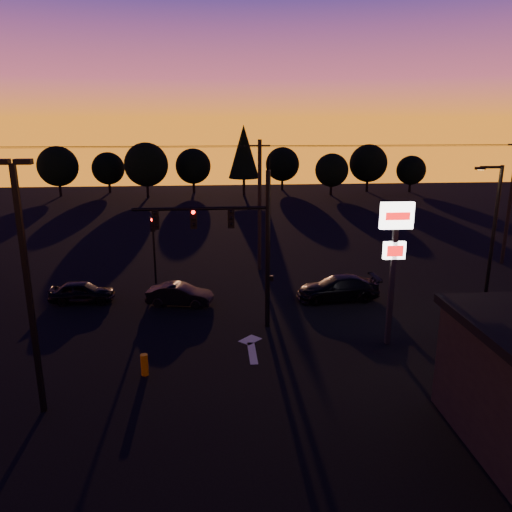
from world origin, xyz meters
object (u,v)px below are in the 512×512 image
Objects in this scene: parking_lot_light at (26,274)px; streetlight at (492,232)px; secondary_signal at (154,240)px; pylon_sign at (395,244)px; car_left at (82,292)px; car_right at (338,288)px; car_mid at (180,295)px; traffic_signal_mast at (235,234)px; bollard at (144,365)px.

parking_lot_light reaches higher than streetlight.
secondary_signal is 0.64× the size of pylon_sign.
pylon_sign is at bearing 17.23° from parking_lot_light.
car_right is at bearing -91.77° from car_left.
car_right is (13.56, 10.56, -4.56)m from parking_lot_light.
pylon_sign is at bearing -39.77° from secondary_signal.
car_right is at bearing -78.12° from car_mid.
secondary_signal is at bearing 123.19° from traffic_signal_mast.
bollard is (0.86, -12.09, -2.40)m from secondary_signal.
car_left is (-15.88, 6.86, -4.29)m from pylon_sign.
bollard is (3.36, 2.39, -4.81)m from parking_lot_light.
secondary_signal is at bearing -49.83° from car_left.
streetlight is 2.18× the size of car_left.
car_left reaches higher than bollard.
car_left is at bearing 156.63° from pylon_sign.
secondary_signal reaches higher than car_left.
streetlight reaches higher than car_left.
car_right is at bearing 38.70° from bollard.
pylon_sign is (14.50, 4.50, -0.36)m from parking_lot_light.
bollard is at bearing -131.31° from traffic_signal_mast.
car_mid is 9.25m from car_right.
secondary_signal is 15.75m from pylon_sign.
streetlight is (21.41, 8.50, -0.85)m from parking_lot_light.
car_left is at bearing 117.85° from bollard.
secondary_signal is 1.17× the size of car_mid.
pylon_sign is 1.40× the size of car_right.
car_left is (-8.78, 4.36, -4.31)m from traffic_signal_mast.
car_mid is at bearing -92.58° from car_right.
pylon_sign is at bearing -112.10° from car_left.
traffic_signal_mast is at bearing 43.37° from parking_lot_light.
parking_lot_light is 1.14× the size of streetlight.
secondary_signal is 5.46m from car_left.
parking_lot_light is 1.88× the size of car_right.
secondary_signal is at bearing 94.07° from bollard.
streetlight reaches higher than pylon_sign.
parking_lot_light is 12.24m from car_mid.
streetlight is at bearing 30.08° from pylon_sign.
car_mid is at bearing 131.69° from traffic_signal_mast.
car_right is at bearing 98.81° from pylon_sign.
parking_lot_light is (-7.40, -6.99, 0.33)m from traffic_signal_mast.
streetlight is 8.61× the size of bollard.
bollard is at bearing -161.31° from streetlight.
parking_lot_light is 15.19m from pylon_sign.
bollard is (-4.04, -4.60, -4.47)m from traffic_signal_mast.
car_mid is at bearing 67.63° from parking_lot_light.
car_left is at bearing 96.91° from parking_lot_light.
parking_lot_light is 6.33m from bollard.
bollard is 0.25× the size of car_mid.
car_mid is (-3.09, 3.47, -4.32)m from traffic_signal_mast.
traffic_signal_mast is 1.26× the size of pylon_sign.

